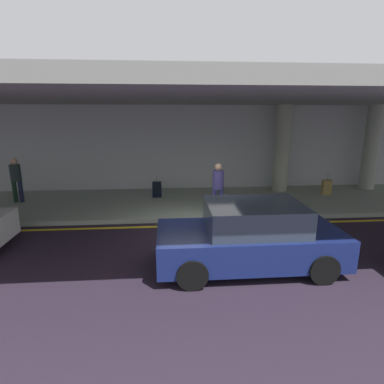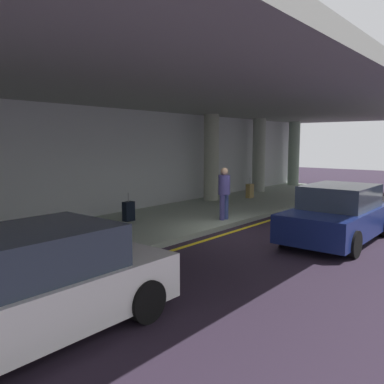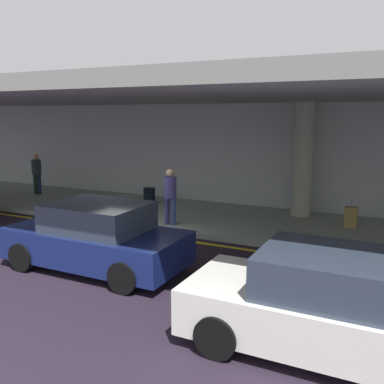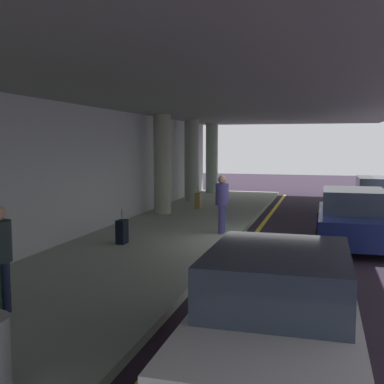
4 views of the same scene
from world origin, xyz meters
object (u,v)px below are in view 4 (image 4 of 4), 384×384
Objects in this scene: car_white_no2 at (380,199)px; suitcase_upright_secondary at (122,232)px; support_column_center at (191,161)px; traveler_with_luggage at (222,200)px; car_navy at (353,218)px; suitcase_upright_primary at (198,201)px; car_white at (277,318)px; support_column_right_mid at (212,158)px; support_column_left_mid at (162,164)px.

car_white_no2 is 10.24m from suitcase_upright_secondary.
traveler_with_luggage is (-7.24, -2.94, -0.86)m from support_column_center.
suitcase_upright_primary is (4.75, 5.62, -0.25)m from car_navy.
traveler_with_luggage is (-0.15, 3.61, 0.40)m from car_navy.
support_column_center reaches higher than car_white.
car_white_no2 is (-5.93, -7.79, -1.26)m from support_column_right_mid.
support_column_center is at bearing -163.10° from car_white.
traveler_with_luggage is at bearing 88.69° from car_navy.
support_column_center is 2.95m from suitcase_upright_primary.
support_column_center is 9.74m from car_navy.
car_navy is 2.44× the size of traveler_with_luggage.
support_column_center is 9.51m from suitcase_upright_secondary.
traveler_with_luggage is 5.33m from suitcase_upright_primary.
suitcase_upright_primary is at bearing 95.00° from car_white_no2.
support_column_left_mid is 0.89× the size of car_white_no2.
support_column_center and support_column_right_mid have the same top height.
car_white reaches higher than suitcase_upright_secondary.
car_white is (-15.11, -5.27, -1.26)m from support_column_center.
support_column_left_mid is at bearing -156.95° from car_white.
car_navy is 3.64m from traveler_with_luggage.
suitcase_upright_secondary is at bearing -144.13° from car_white.
support_column_left_mid is at bearing 30.01° from suitcase_upright_secondary.
suitcase_upright_primary is at bearing -29.52° from support_column_left_mid.
support_column_center is 7.86m from traveler_with_luggage.
support_column_left_mid and support_column_right_mid have the same top height.
car_white is (-8.01, 1.29, 0.00)m from car_navy.
car_white is at bearing 167.27° from car_navy.
car_white_no2 is at bearing -75.11° from support_column_left_mid.
support_column_right_mid is 6.59m from suitcase_upright_primary.
support_column_left_mid is at bearing 106.38° from car_white_no2.
car_white_no2 is at bearing -21.40° from suitcase_upright_secondary.
support_column_center is at bearing 39.11° from car_navy.
suitcase_upright_primary is at bearing 20.54° from suitcase_upright_secondary.
support_column_center is at bearing 18.51° from suitcase_upright_primary.
traveler_with_luggage is (-11.24, -2.94, -0.86)m from support_column_right_mid.
support_column_right_mid reaches higher than car_white.
support_column_left_mid reaches higher than suitcase_upright_primary.
car_white is (-11.11, -5.27, -1.26)m from support_column_left_mid.
support_column_left_mid reaches higher than suitcase_upright_secondary.
support_column_center is 4.06× the size of suitcase_upright_primary.
suitcase_upright_secondary is (-5.36, -0.74, -1.51)m from support_column_left_mid.
support_column_left_mid is 0.89× the size of car_white.
car_white_no2 is (5.17, -1.24, 0.00)m from car_navy.
support_column_center is 0.89× the size of car_white.
support_column_center reaches higher than suitcase_upright_primary.
support_column_left_mid and support_column_center have the same top height.
suitcase_upright_primary is (-2.35, -0.93, -1.51)m from support_column_center.
suitcase_upright_primary and suitcase_upright_secondary have the same top height.
car_white is at bearing 170.66° from car_white_no2.
support_column_right_mid is at bearing 25.29° from suitcase_upright_secondary.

